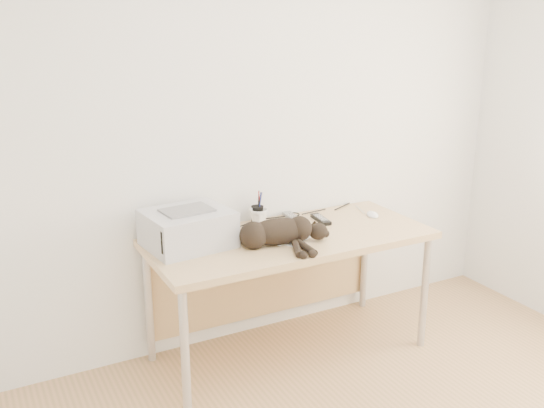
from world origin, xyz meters
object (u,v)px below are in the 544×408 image
cat (275,233)px  mouse (373,213)px  desk (283,253)px  pen_cup (257,214)px  printer (188,228)px  mug (259,217)px

cat → mouse: size_ratio=5.60×
desk → pen_cup: (-0.06, 0.20, 0.19)m
desk → printer: printer is taller
printer → cat: size_ratio=0.71×
desk → cat: bearing=-129.4°
cat → pen_cup: bearing=88.7°
printer → mouse: (1.19, -0.04, -0.08)m
printer → mug: 0.50m
mouse → printer: bearing=-160.7°
cat → mouse: cat is taller
cat → pen_cup: (0.08, 0.38, -0.01)m
cat → pen_cup: size_ratio=3.46×
printer → mouse: printer is taller
pen_cup → printer: bearing=-161.0°
mug → cat: bearing=-101.5°
pen_cup → mug: bearing=-107.4°
printer → mug: size_ratio=4.36×
cat → mug: size_ratio=6.14×
pen_cup → mouse: size_ratio=1.62×
printer → pen_cup: (0.50, 0.17, -0.05)m
desk → mouse: size_ratio=13.54×
desk → pen_cup: size_ratio=8.37×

